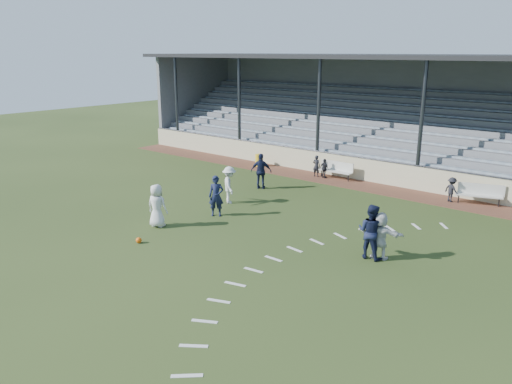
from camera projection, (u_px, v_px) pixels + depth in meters
ground at (213, 239)px, 18.69m from camera, size 90.00×90.00×0.00m
cinder_track at (352, 184)px, 26.46m from camera, size 34.00×2.00×0.02m
retaining_wall at (362, 169)px, 27.07m from camera, size 34.00×0.18×1.20m
bench_left at (336, 168)px, 27.37m from camera, size 2.00×0.46×0.95m
bench_right at (480, 192)px, 22.75m from camera, size 2.02×1.10×0.95m
trash_bin at (259, 160)px, 30.39m from camera, size 0.45×0.45×0.72m
football at (139, 240)px, 18.30m from camera, size 0.22×0.22×0.22m
player_white_lead at (157, 206)px, 19.83m from camera, size 0.97×0.77×1.75m
player_navy_lead at (216, 196)px, 21.13m from camera, size 0.76×0.72×1.75m
player_navy_mid at (371, 231)px, 16.78m from camera, size 0.95×0.75×1.90m
player_white_wing at (229, 185)px, 22.95m from camera, size 1.26×1.21×1.72m
player_navy_wing at (261, 171)px, 25.35m from camera, size 1.15×0.89×1.82m
player_white_back at (380, 236)px, 16.75m from camera, size 1.60×0.84×1.65m
sub_left_near at (316, 166)px, 27.81m from camera, size 0.47×0.34×1.21m
sub_left_far at (324, 168)px, 27.48m from camera, size 0.68×0.41×1.08m
sub_right at (452, 190)px, 23.13m from camera, size 0.86×0.70×1.16m
grandstand at (401, 130)px, 30.12m from camera, size 34.60×9.00×6.61m
penalty_arc at (304, 269)px, 16.16m from camera, size 3.89×14.63×0.01m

